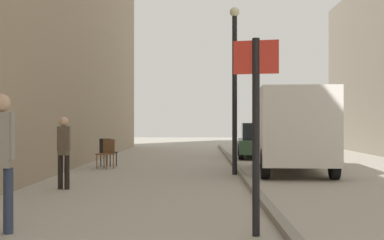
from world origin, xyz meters
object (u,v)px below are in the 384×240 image
Objects in this scene: pedestrian_main_foreground at (64,147)px; parked_car at (260,141)px; street_sign_post at (256,118)px; cafe_chair_near_window at (107,152)px; pedestrian_mid_block at (1,153)px; cafe_chair_by_doorway at (107,150)px; delivery_van at (292,128)px; lamp_post at (235,79)px.

parked_car is (5.54, 11.21, -0.22)m from pedestrian_main_foreground.
street_sign_post is at bearing -93.17° from parked_car.
pedestrian_main_foreground is 0.38× the size of parked_car.
pedestrian_main_foreground reaches higher than cafe_chair_near_window.
street_sign_post is at bearing -10.28° from pedestrian_mid_block.
pedestrian_main_foreground is 1.71× the size of cafe_chair_by_doorway.
pedestrian_mid_block is at bearing -117.25° from delivery_van.
street_sign_post is 12.09m from cafe_chair_by_doorway.
street_sign_post is at bearing -98.90° from delivery_van.
parked_car is (-0.19, 7.01, -0.59)m from delivery_van.
pedestrian_main_foreground is at bearing -64.80° from cafe_chair_by_doorway.
parked_car is 16.40m from street_sign_post.
delivery_van is 9.48m from street_sign_post.
lamp_post reaches higher than delivery_van.
pedestrian_main_foreground is at bearing -113.26° from parked_car.
pedestrian_main_foreground is 7.11m from delivery_van.
lamp_post is at bearing -98.23° from parked_car.
delivery_van is 2.33m from lamp_post.
cafe_chair_near_window is 0.83m from cafe_chair_by_doorway.
delivery_van is at bearing 4.21° from cafe_chair_by_doorway.
delivery_van is at bearing -165.65° from cafe_chair_near_window.
street_sign_post is (-1.97, -9.27, 0.24)m from delivery_van.
street_sign_post is (-1.77, -16.28, 0.83)m from parked_car.
pedestrian_mid_block is 3.43m from street_sign_post.
pedestrian_mid_block is at bearing 12.86° from street_sign_post.
parked_car is at bearing 94.63° from delivery_van.
pedestrian_mid_block reaches higher than cafe_chair_by_doorway.
delivery_van is at bearing -87.49° from street_sign_post.
lamp_post is (3.64, 8.51, 1.64)m from pedestrian_mid_block.
pedestrian_main_foreground is 6.35m from cafe_chair_by_doorway.
lamp_post is (0.24, 8.61, 1.18)m from street_sign_post.
pedestrian_main_foreground is at bearing -138.61° from lamp_post.
cafe_chair_by_doorway is (-3.85, 11.41, -1.00)m from street_sign_post.
cafe_chair_by_doorway is (-5.81, 2.15, -0.76)m from delivery_van.
cafe_chair_near_window is (-5.50, -5.69, -0.17)m from parked_car.
street_sign_post reaches higher than parked_car.
delivery_van reaches higher than pedestrian_main_foreground.
pedestrian_main_foreground is 0.62× the size of street_sign_post.
parked_car reaches higher than cafe_chair_by_doorway.
cafe_chair_near_window is at bearing -130.94° from parked_car.
cafe_chair_near_window is (-3.97, 1.98, -2.18)m from lamp_post.
delivery_van is 1.18× the size of lamp_post.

